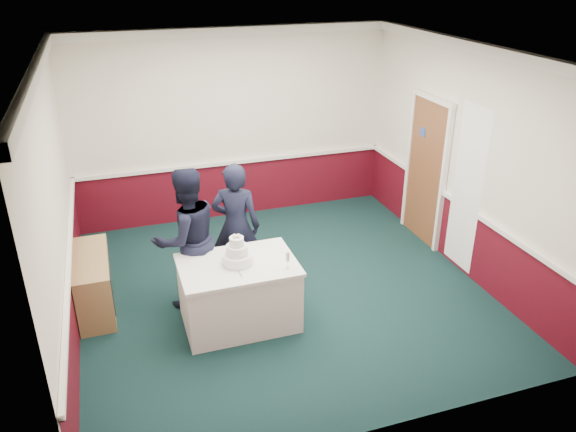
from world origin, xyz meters
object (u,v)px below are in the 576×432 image
object	(u,v)px
wedding_cake	(237,255)
cake_knife	(239,272)
person_woman	(236,226)
sideboard	(94,283)
champagne_flute	(288,258)
cake_table	(239,293)
person_man	(187,239)

from	to	relation	value
wedding_cake	cake_knife	world-z (taller)	wedding_cake
person_woman	sideboard	bearing A→B (deg)	23.43
sideboard	cake_knife	size ratio (longest dim) A/B	5.45
cake_knife	champagne_flute	world-z (taller)	champagne_flute
sideboard	cake_table	distance (m)	1.80
cake_table	person_woman	distance (m)	0.97
cake_knife	person_man	world-z (taller)	person_man
person_woman	person_man	bearing A→B (deg)	43.53
person_woman	champagne_flute	bearing A→B (deg)	128.66
champagne_flute	person_man	world-z (taller)	person_man
cake_table	wedding_cake	xyz separation A→B (m)	(-0.00, 0.00, 0.50)
sideboard	person_man	xyz separation A→B (m)	(1.12, -0.23, 0.53)
cake_table	cake_knife	size ratio (longest dim) A/B	6.00
wedding_cake	cake_table	bearing A→B (deg)	-90.00
sideboard	cake_table	size ratio (longest dim) A/B	0.91
cake_knife	person_woman	world-z (taller)	person_woman
cake_table	wedding_cake	bearing A→B (deg)	90.00
cake_table	cake_knife	xyz separation A→B (m)	(-0.03, -0.20, 0.39)
cake_table	person_woman	size ratio (longest dim) A/B	0.79
sideboard	person_man	size ratio (longest dim) A/B	0.68
sideboard	champagne_flute	world-z (taller)	champagne_flute
cake_table	person_man	xyz separation A→B (m)	(-0.47, 0.60, 0.48)
wedding_cake	champagne_flute	bearing A→B (deg)	-29.25
champagne_flute	person_man	distance (m)	1.31
champagne_flute	person_woman	distance (m)	1.17
sideboard	person_man	bearing A→B (deg)	-11.78
cake_knife	champagne_flute	distance (m)	0.55
cake_knife	person_woman	bearing A→B (deg)	75.76
person_man	person_woman	bearing A→B (deg)	-177.15
sideboard	wedding_cake	distance (m)	1.88
wedding_cake	cake_knife	xyz separation A→B (m)	(-0.03, -0.20, -0.11)
wedding_cake	person_man	world-z (taller)	person_man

